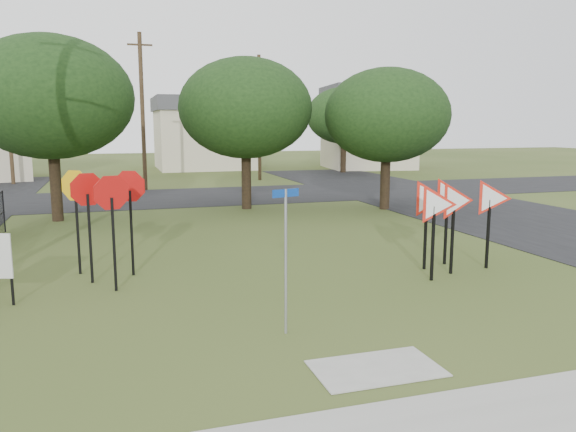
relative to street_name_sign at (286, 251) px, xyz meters
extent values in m
plane|color=#37481B|center=(0.90, 0.49, -1.56)|extent=(140.00, 140.00, 0.00)
cube|color=gray|center=(0.90, -3.71, -1.55)|extent=(30.00, 1.60, 0.02)
cube|color=black|center=(12.90, 10.49, -1.55)|extent=(8.00, 50.00, 0.02)
cube|color=black|center=(0.90, 20.49, -1.55)|extent=(60.00, 8.00, 0.02)
cube|color=gray|center=(0.90, -1.91, -1.55)|extent=(2.00, 1.20, 0.02)
cylinder|color=#919399|center=(0.00, 0.00, -0.22)|extent=(0.05, 0.05, 2.68)
cube|color=navy|center=(0.00, 0.00, 1.05)|extent=(0.54, 0.18, 0.14)
cube|color=black|center=(-3.51, 4.63, -0.47)|extent=(0.07, 0.07, 2.18)
cube|color=black|center=(-2.53, 5.06, -0.47)|extent=(0.07, 0.07, 2.18)
cube|color=black|center=(-2.97, 3.75, -0.47)|extent=(0.07, 0.07, 2.18)
cube|color=black|center=(-3.84, 5.61, -0.47)|extent=(0.07, 0.07, 2.18)
cube|color=black|center=(4.50, 2.34, -0.63)|extent=(0.06, 0.06, 1.85)
cube|color=black|center=(5.32, 2.75, -0.63)|extent=(0.06, 0.06, 1.85)
cube|color=black|center=(4.91, 3.37, -0.63)|extent=(0.06, 0.06, 1.85)
cube|color=black|center=(5.73, 3.67, -0.63)|extent=(0.06, 0.06, 1.85)
cube|color=black|center=(6.56, 2.95, -0.63)|extent=(0.06, 0.06, 1.85)
cube|color=black|center=(-5.07, 3.31, -1.19)|extent=(0.05, 0.05, 0.74)
cylinder|color=#473520|center=(-1.10, 24.49, 2.94)|extent=(0.24, 0.24, 9.00)
cube|color=#473520|center=(-1.10, 24.49, 6.74)|extent=(1.40, 0.10, 0.10)
cylinder|color=#473520|center=(6.90, 28.49, 2.69)|extent=(0.24, 0.24, 8.50)
cube|color=#473520|center=(6.90, 28.49, 6.24)|extent=(1.40, 0.10, 0.10)
cylinder|color=#473520|center=(-9.10, 30.49, 2.94)|extent=(0.24, 0.24, 9.00)
cube|color=#473520|center=(-9.10, 30.49, 6.74)|extent=(1.40, 0.10, 0.10)
cylinder|color=black|center=(-6.70, 12.49, -0.81)|extent=(0.05, 0.05, 1.50)
cube|color=beige|center=(4.90, 40.49, 0.94)|extent=(8.00, 8.00, 5.00)
cube|color=#444449|center=(4.90, 40.49, 4.04)|extent=(8.40, 8.40, 1.20)
cube|color=beige|center=(18.90, 36.49, 1.44)|extent=(7.91, 7.91, 6.00)
cube|color=#444449|center=(18.90, 36.49, 5.04)|extent=(8.30, 8.30, 1.20)
cylinder|color=black|center=(-5.10, 14.49, -0.24)|extent=(0.44, 0.44, 2.62)
ellipsoid|color=black|center=(-5.10, 14.49, 3.31)|extent=(6.40, 6.40, 4.80)
cylinder|color=black|center=(2.90, 15.49, -0.33)|extent=(0.44, 0.44, 2.45)
ellipsoid|color=black|center=(2.90, 15.49, 2.99)|extent=(6.00, 6.00, 4.50)
cylinder|color=black|center=(8.90, 13.49, -0.42)|extent=(0.44, 0.44, 2.27)
ellipsoid|color=black|center=(8.90, 13.49, 2.68)|extent=(5.60, 5.60, 4.20)
cylinder|color=black|center=(14.90, 32.49, -0.33)|extent=(0.44, 0.44, 2.45)
ellipsoid|color=black|center=(14.90, 32.49, 2.99)|extent=(6.00, 6.00, 4.50)
camera|label=1|loc=(-2.92, -9.45, 2.25)|focal=35.00mm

